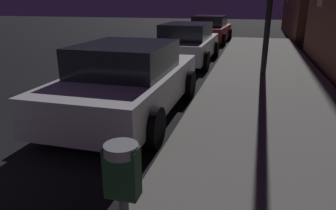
% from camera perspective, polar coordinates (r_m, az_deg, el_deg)
% --- Properties ---
extents(parking_meter, '(0.19, 0.19, 1.30)m').
position_cam_1_polar(parking_meter, '(1.86, -8.18, -15.91)').
color(parking_meter, '#59595B').
rests_on(parking_meter, sidewalk).
extents(car_white, '(2.10, 4.31, 1.43)m').
position_cam_1_polar(car_white, '(6.16, -7.26, 4.47)').
color(car_white, silver).
rests_on(car_white, ground).
extents(car_silver, '(2.00, 4.24, 1.43)m').
position_cam_1_polar(car_silver, '(11.54, 3.51, 11.22)').
color(car_silver, '#B7B7BF').
rests_on(car_silver, ground).
extents(car_red, '(2.21, 4.15, 1.43)m').
position_cam_1_polar(car_red, '(17.54, 7.66, 13.57)').
color(car_red, maroon).
rests_on(car_red, ground).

